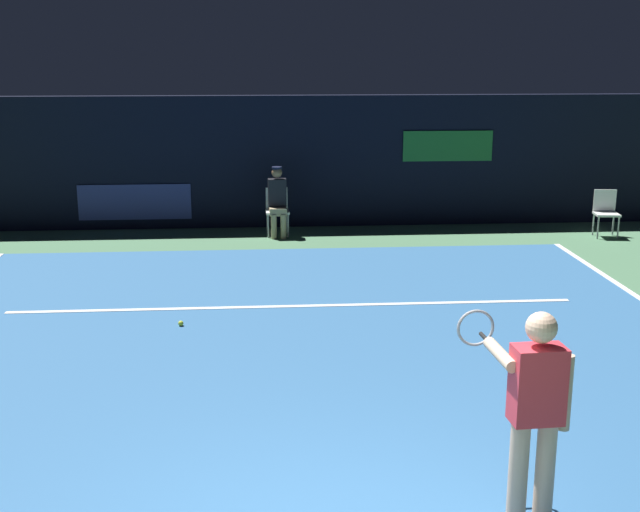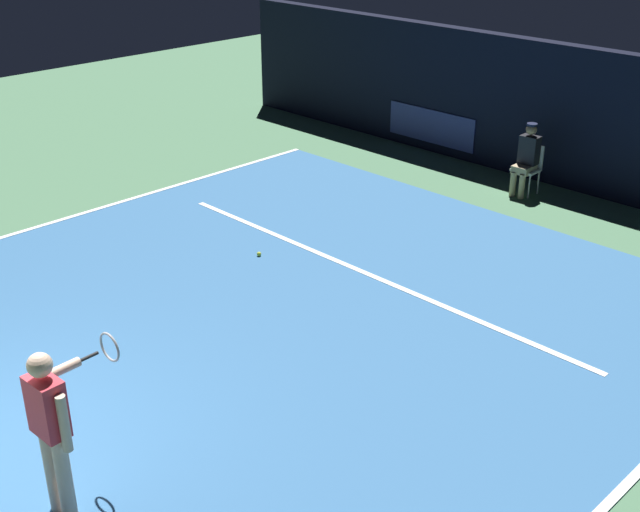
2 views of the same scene
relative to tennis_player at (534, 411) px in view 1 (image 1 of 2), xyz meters
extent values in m
plane|color=#4C7A56|center=(-1.47, 3.81, -0.99)|extent=(31.90, 31.90, 0.00)
cube|color=#336699|center=(-1.47, 3.81, -0.98)|extent=(10.01, 10.43, 0.01)
cube|color=white|center=(-1.47, 5.64, -0.97)|extent=(7.81, 0.10, 0.01)
cube|color=black|center=(-1.47, 11.11, 0.31)|extent=(16.57, 0.30, 2.60)
cube|color=navy|center=(-4.37, 10.95, -0.44)|extent=(2.20, 0.04, 0.70)
cube|color=#1E6B2D|center=(1.85, 10.95, 0.61)|extent=(1.80, 0.04, 0.60)
cylinder|color=beige|center=(0.10, -0.02, -0.53)|extent=(0.14, 0.14, 0.92)
cylinder|color=beige|center=(-0.10, -0.03, -0.53)|extent=(0.14, 0.14, 0.92)
cube|color=#D8333F|center=(0.00, -0.03, 0.21)|extent=(0.37, 0.24, 0.56)
sphere|color=beige|center=(0.00, -0.03, 0.63)|extent=(0.22, 0.22, 0.22)
cylinder|color=beige|center=(-0.21, 0.18, 0.36)|extent=(0.12, 0.50, 0.09)
cylinder|color=beige|center=(0.22, 0.00, 0.13)|extent=(0.09, 0.09, 0.56)
cylinder|color=black|center=(-0.22, 0.48, 0.36)|extent=(0.05, 0.30, 0.03)
torus|color=#B2B2B7|center=(-0.24, 0.76, 0.36)|extent=(0.30, 0.04, 0.30)
cube|color=white|center=(-1.57, 10.18, -0.53)|extent=(0.46, 0.42, 0.04)
cube|color=white|center=(-1.58, 10.38, -0.30)|extent=(0.42, 0.05, 0.42)
cylinder|color=#B2B2B7|center=(-1.75, 10.00, -0.76)|extent=(0.03, 0.03, 0.46)
cylinder|color=#B2B2B7|center=(-1.38, 10.02, -0.76)|extent=(0.03, 0.03, 0.46)
cylinder|color=#B2B2B7|center=(-1.77, 10.34, -0.76)|extent=(0.03, 0.03, 0.46)
cylinder|color=#B2B2B7|center=(-1.39, 10.36, -0.76)|extent=(0.03, 0.03, 0.46)
cube|color=tan|center=(-1.57, 10.10, -0.49)|extent=(0.34, 0.41, 0.14)
cylinder|color=tan|center=(-1.65, 9.92, -0.76)|extent=(0.11, 0.11, 0.46)
cylinder|color=tan|center=(-1.47, 9.92, -0.76)|extent=(0.11, 0.11, 0.46)
cube|color=black|center=(-1.58, 10.22, -0.16)|extent=(0.35, 0.23, 0.52)
sphere|color=#8C6647|center=(-1.58, 10.22, 0.22)|extent=(0.20, 0.20, 0.20)
cylinder|color=#141933|center=(-1.58, 10.22, 0.31)|extent=(0.19, 0.19, 0.04)
cube|color=white|center=(4.64, 9.60, -0.55)|extent=(0.49, 0.46, 0.04)
cube|color=white|center=(4.66, 9.80, -0.32)|extent=(0.42, 0.09, 0.42)
cylinder|color=#B2B2B7|center=(4.43, 9.46, -0.77)|extent=(0.03, 0.03, 0.44)
cylinder|color=#B2B2B7|center=(4.80, 9.41, -0.77)|extent=(0.03, 0.03, 0.44)
cylinder|color=#B2B2B7|center=(4.48, 9.79, -0.77)|extent=(0.03, 0.03, 0.44)
cylinder|color=#B2B2B7|center=(4.85, 9.74, -0.77)|extent=(0.03, 0.03, 0.44)
sphere|color=#CCE033|center=(-2.95, 4.92, -0.94)|extent=(0.07, 0.07, 0.07)
camera|label=1|loc=(-1.90, -5.24, 2.48)|focal=46.23mm
camera|label=2|loc=(5.79, -2.47, 4.38)|focal=45.89mm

